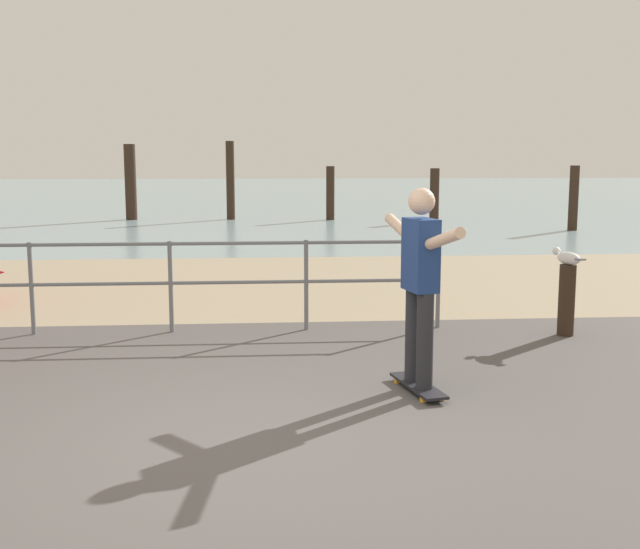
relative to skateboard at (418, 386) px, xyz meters
name	(u,v)px	position (x,y,z in m)	size (l,w,h in m)	color
ground_plane	(226,514)	(-1.53, -2.15, -0.07)	(24.00, 10.00, 0.04)	#514C49
beach_strip	(246,284)	(-1.53, 5.85, -0.07)	(24.00, 6.00, 0.04)	tan
sea_surface	(254,194)	(-1.53, 33.85, -0.07)	(72.00, 50.00, 0.04)	#849EA3
skateboard	(418,386)	(0.00, 0.00, 0.00)	(0.36, 0.82, 0.08)	black
skateboarder	(420,275)	(0.00, 0.00, 0.95)	(0.39, 1.43, 1.65)	#26262B
bollard_short	(567,301)	(2.04, 1.94, 0.34)	(0.18, 0.18, 0.81)	#332319
seagull	(568,258)	(2.04, 1.96, 0.82)	(0.25, 0.47, 0.18)	white
groyne_post_1	(131,182)	(-5.20, 18.16, 1.09)	(0.34, 0.34, 2.31)	#332319
groyne_post_2	(230,181)	(-2.17, 18.01, 1.13)	(0.25, 0.25, 2.40)	#332319
groyne_post_3	(330,193)	(0.85, 17.60, 0.75)	(0.25, 0.25, 1.64)	#332319
groyne_post_4	(434,195)	(3.88, 16.79, 0.73)	(0.28, 0.28, 1.59)	#332319
groyne_post_5	(574,198)	(6.91, 13.79, 0.79)	(0.25, 0.25, 1.71)	#332319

